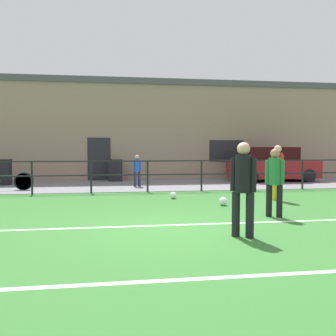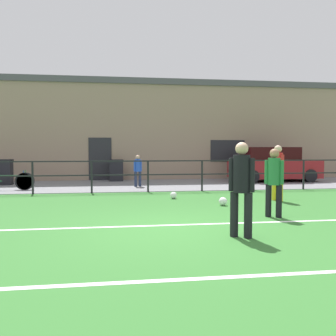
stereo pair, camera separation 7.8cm
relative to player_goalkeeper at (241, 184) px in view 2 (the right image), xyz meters
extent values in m
cube|color=#33702D|center=(-1.07, 0.84, -0.99)|extent=(60.00, 44.00, 0.04)
cube|color=white|center=(-1.07, 1.17, -0.96)|extent=(36.00, 0.11, 0.00)
cube|color=white|center=(-1.07, -1.92, -0.96)|extent=(36.00, 0.11, 0.00)
cube|color=slate|center=(-1.07, 9.34, -0.96)|extent=(48.00, 5.00, 0.02)
cylinder|color=black|center=(-5.07, 6.84, -0.39)|extent=(0.07, 0.07, 1.15)
cylinder|color=black|center=(-3.07, 6.84, -0.39)|extent=(0.07, 0.07, 1.15)
cylinder|color=black|center=(-1.07, 6.84, -0.39)|extent=(0.07, 0.07, 1.15)
cylinder|color=black|center=(0.93, 6.84, -0.39)|extent=(0.07, 0.07, 1.15)
cylinder|color=black|center=(2.93, 6.84, -0.39)|extent=(0.07, 0.07, 1.15)
cylinder|color=black|center=(4.93, 6.84, -0.39)|extent=(0.07, 0.07, 1.15)
cube|color=black|center=(-1.07, 6.84, 0.16)|extent=(36.00, 0.04, 0.04)
cube|color=black|center=(-1.07, 6.84, -0.33)|extent=(36.00, 0.04, 0.04)
cube|color=gray|center=(-1.07, 13.04, 1.41)|extent=(28.00, 2.40, 4.75)
cube|color=#232328|center=(-2.98, 11.83, 0.08)|extent=(1.10, 0.04, 2.10)
cube|color=#232328|center=(3.47, 11.83, 0.48)|extent=(1.80, 0.04, 1.10)
cube|color=#4C4C51|center=(-1.07, 13.04, 3.93)|extent=(28.00, 2.56, 0.30)
cylinder|color=black|center=(-0.11, 0.07, -0.56)|extent=(0.15, 0.15, 0.81)
cylinder|color=black|center=(0.11, -0.07, -0.56)|extent=(0.15, 0.15, 0.81)
cylinder|color=black|center=(0.00, 0.00, 0.17)|extent=(0.30, 0.30, 0.67)
sphere|color=tan|center=(0.00, 0.00, 0.62)|extent=(0.23, 0.23, 0.23)
cylinder|color=black|center=(-0.15, 0.10, 0.16)|extent=(0.11, 0.11, 0.60)
cylinder|color=black|center=(0.15, -0.10, 0.16)|extent=(0.11, 0.11, 0.60)
cylinder|color=gold|center=(2.58, 4.28, -0.57)|extent=(0.15, 0.15, 0.80)
cylinder|color=gold|center=(2.67, 4.05, -0.57)|extent=(0.15, 0.15, 0.80)
cylinder|color=red|center=(2.62, 4.16, 0.16)|extent=(0.29, 0.29, 0.66)
sphere|color=beige|center=(2.62, 4.16, 0.60)|extent=(0.23, 0.23, 0.23)
cylinder|color=red|center=(2.56, 4.33, 0.14)|extent=(0.10, 0.10, 0.59)
cylinder|color=red|center=(2.69, 4.00, 0.14)|extent=(0.10, 0.10, 0.59)
cylinder|color=black|center=(1.49, 1.64, -0.59)|extent=(0.14, 0.14, 0.75)
cylinder|color=black|center=(1.29, 1.77, -0.59)|extent=(0.14, 0.14, 0.75)
cylinder|color=#237038|center=(1.39, 1.71, 0.09)|extent=(0.28, 0.28, 0.62)
sphere|color=#A37556|center=(1.39, 1.71, 0.51)|extent=(0.21, 0.21, 0.21)
cylinder|color=#237038|center=(1.53, 1.62, 0.08)|extent=(0.10, 0.10, 0.55)
cylinder|color=#237038|center=(1.25, 1.80, 0.08)|extent=(0.10, 0.10, 0.55)
sphere|color=white|center=(-0.43, 5.02, -0.86)|extent=(0.22, 0.22, 0.22)
sphere|color=white|center=(0.72, 3.49, -0.85)|extent=(0.23, 0.23, 0.23)
cylinder|color=#232D4C|center=(-1.24, 8.68, -0.64)|extent=(0.11, 0.11, 0.61)
cylinder|color=#232D4C|center=(-1.43, 8.61, -0.64)|extent=(0.11, 0.11, 0.61)
cylinder|color=blue|center=(-1.34, 8.65, -0.08)|extent=(0.23, 0.23, 0.51)
sphere|color=tan|center=(-1.34, 8.65, 0.26)|extent=(0.17, 0.17, 0.17)
cylinder|color=blue|center=(-1.21, 8.69, -0.09)|extent=(0.08, 0.08, 0.45)
cylinder|color=blue|center=(-1.46, 8.60, -0.09)|extent=(0.08, 0.08, 0.45)
cube|color=maroon|center=(5.22, 10.13, -0.37)|extent=(4.08, 1.74, 0.82)
cube|color=black|center=(5.02, 10.13, 0.36)|extent=(2.45, 1.46, 0.63)
cylinder|color=black|center=(3.83, 9.30, -0.65)|extent=(0.60, 0.18, 0.60)
cylinder|color=black|center=(6.61, 9.30, -0.65)|extent=(0.60, 0.18, 0.60)
cylinder|color=black|center=(3.83, 10.96, -0.65)|extent=(0.60, 0.18, 0.60)
cylinder|color=black|center=(6.61, 10.96, -0.65)|extent=(0.60, 0.18, 0.60)
cylinder|color=black|center=(-5.67, 8.04, -0.63)|extent=(0.63, 0.04, 0.63)
cube|color=#234C99|center=(-6.50, 8.04, -0.42)|extent=(1.30, 0.04, 0.04)
cylinder|color=#234C99|center=(-5.67, 8.04, -0.35)|extent=(0.03, 0.03, 0.28)
cylinder|color=black|center=(-5.60, 8.04, -0.62)|extent=(0.66, 0.04, 0.66)
cube|color=#1E6633|center=(-6.43, 8.04, -0.40)|extent=(1.30, 0.04, 0.04)
cylinder|color=#1E6633|center=(-5.60, 8.04, -0.33)|extent=(0.03, 0.03, 0.28)
cube|color=black|center=(-6.96, 10.17, -0.44)|extent=(0.61, 0.51, 1.01)
cube|color=black|center=(-6.96, 10.17, 0.10)|extent=(0.64, 0.54, 0.08)
cube|color=black|center=(-2.20, 11.26, -0.47)|extent=(0.64, 0.54, 0.94)
cube|color=black|center=(-2.20, 11.26, 0.04)|extent=(0.68, 0.57, 0.08)
camera|label=1|loc=(-2.28, -6.15, 0.63)|focal=38.73mm
camera|label=2|loc=(-2.20, -6.16, 0.63)|focal=38.73mm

